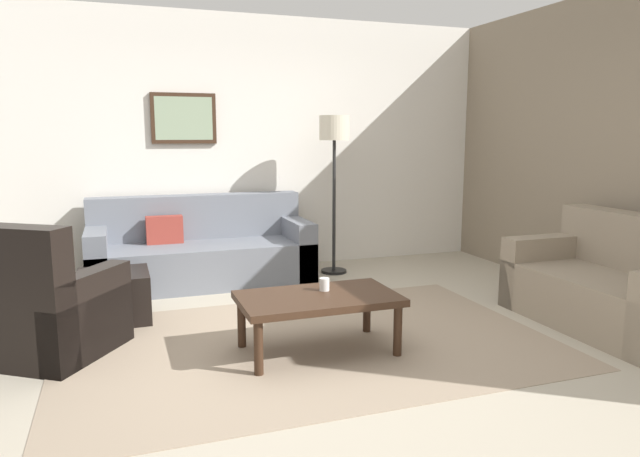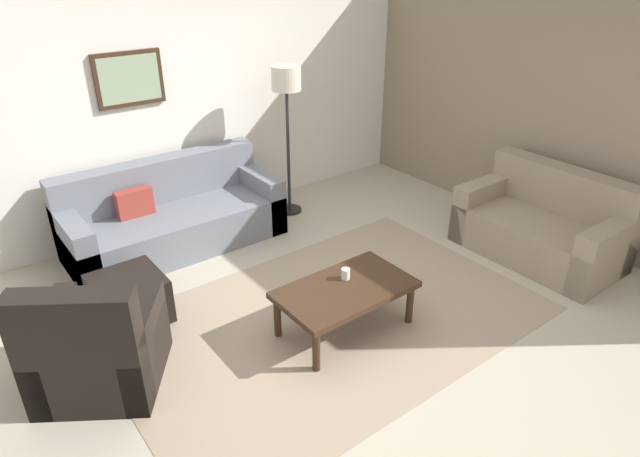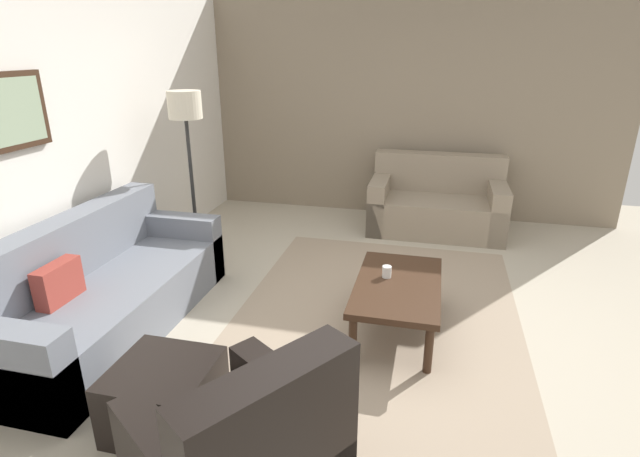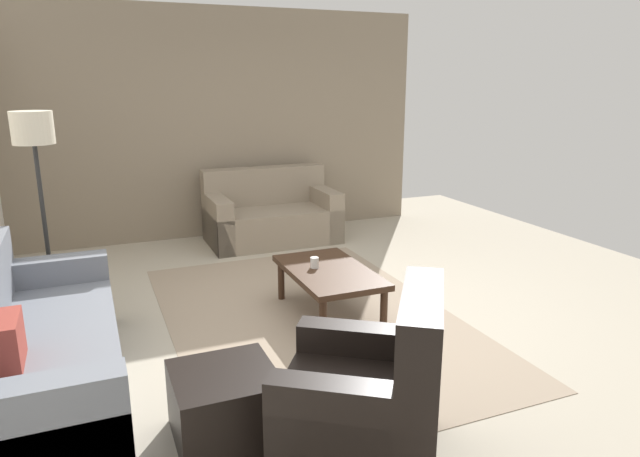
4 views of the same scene
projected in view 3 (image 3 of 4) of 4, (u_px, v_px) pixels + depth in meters
ground_plane at (374, 328)px, 3.89m from camera, size 8.00×8.00×0.00m
rear_partition at (62, 138)px, 3.96m from camera, size 6.00×0.12×2.80m
stone_feature_panel at (410, 106)px, 6.13m from camera, size 0.12×5.20×2.80m
area_rug at (374, 327)px, 3.89m from camera, size 3.51×2.30×0.01m
couch_main at (98, 293)px, 3.80m from camera, size 2.20×0.91×0.88m
couch_loveseat at (436, 205)px, 5.92m from camera, size 0.89×1.56×0.88m
ottoman at (165, 396)px, 2.83m from camera, size 0.56×0.56×0.40m
coffee_table at (398, 289)px, 3.74m from camera, size 1.10×0.64×0.41m
cup at (387, 272)px, 3.80m from camera, size 0.07×0.07×0.09m
lamp_standing at (186, 123)px, 4.70m from camera, size 0.32×0.32×1.71m
framed_artwork at (7, 112)px, 3.34m from camera, size 0.68×0.04×0.53m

